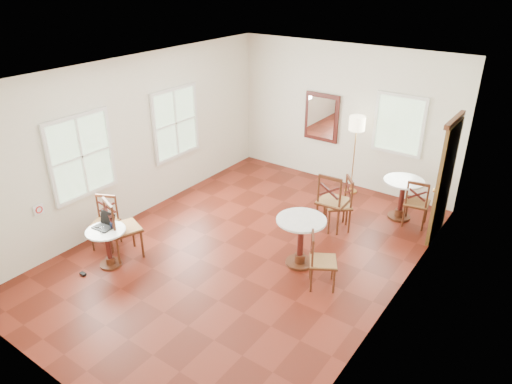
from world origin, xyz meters
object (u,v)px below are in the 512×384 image
(navy_mug, at_px, (113,225))
(chair_near_a, at_px, (122,228))
(mouse, at_px, (97,227))
(cafe_table_back, at_px, (402,195))
(chair_back_b, at_px, (339,204))
(chair_mid_a, at_px, (332,201))
(chair_mid_b, at_px, (321,261))
(laptop, at_px, (105,223))
(chair_back_a, at_px, (417,203))
(cafe_table_near, at_px, (108,244))
(chair_near_b, at_px, (105,223))
(water_glass, at_px, (102,230))
(floor_lamp, at_px, (357,129))
(power_adapter, at_px, (83,274))
(cafe_table_mid, at_px, (301,237))

(navy_mug, bearing_deg, chair_near_a, 101.30)
(chair_near_a, bearing_deg, mouse, 87.66)
(cafe_table_back, relative_size, chair_back_b, 0.79)
(chair_near_a, height_order, chair_back_b, chair_near_a)
(chair_mid_a, xyz_separation_m, chair_mid_b, (0.67, -1.65, -0.10))
(mouse, bearing_deg, cafe_table_back, 37.10)
(chair_near_a, xyz_separation_m, laptop, (-0.09, -0.24, 0.18))
(navy_mug, bearing_deg, chair_back_b, 51.92)
(cafe_table_back, bearing_deg, chair_back_a, -21.28)
(cafe_table_near, xyz_separation_m, mouse, (-0.15, -0.03, 0.27))
(chair_mid_a, height_order, mouse, chair_mid_a)
(cafe_table_near, height_order, chair_back_a, chair_back_a)
(chair_near_b, distance_m, water_glass, 0.76)
(laptop, relative_size, mouse, 3.63)
(floor_lamp, height_order, laptop, floor_lamp)
(cafe_table_near, distance_m, chair_near_b, 0.63)
(chair_near_a, relative_size, chair_near_b, 1.18)
(cafe_table_near, relative_size, floor_lamp, 0.39)
(cafe_table_near, xyz_separation_m, floor_lamp, (2.00, 4.75, 1.01))
(cafe_table_back, relative_size, chair_near_a, 0.74)
(floor_lamp, xyz_separation_m, water_glass, (-1.96, -4.84, -0.70))
(chair_mid_b, bearing_deg, chair_back_a, -42.54)
(chair_back_a, bearing_deg, chair_near_b, 34.18)
(chair_back_a, height_order, power_adapter, chair_back_a)
(cafe_table_mid, distance_m, floor_lamp, 3.11)
(chair_mid_a, bearing_deg, mouse, 48.68)
(chair_mid_b, bearing_deg, cafe_table_near, 85.73)
(chair_back_b, xyz_separation_m, floor_lamp, (-0.45, 1.54, 0.92))
(mouse, bearing_deg, chair_near_b, 117.97)
(cafe_table_near, bearing_deg, cafe_table_back, 52.65)
(chair_back_a, relative_size, chair_back_b, 0.94)
(power_adapter, bearing_deg, chair_back_a, 50.94)
(chair_back_a, relative_size, power_adapter, 9.20)
(chair_back_a, height_order, water_glass, chair_back_a)
(cafe_table_mid, bearing_deg, chair_mid_a, 95.51)
(cafe_table_back, distance_m, water_glass, 5.40)
(cafe_table_mid, distance_m, power_adapter, 3.48)
(chair_near_b, distance_m, navy_mug, 0.64)
(chair_back_a, height_order, floor_lamp, floor_lamp)
(cafe_table_back, height_order, navy_mug, cafe_table_back)
(cafe_table_back, distance_m, laptop, 5.36)
(chair_back_a, height_order, chair_back_b, chair_back_b)
(cafe_table_mid, xyz_separation_m, water_glass, (-2.43, -1.90, 0.20))
(chair_near_a, relative_size, laptop, 3.27)
(cafe_table_back, height_order, chair_near_a, chair_near_a)
(chair_near_a, xyz_separation_m, chair_near_b, (-0.50, 0.04, -0.08))
(cafe_table_near, xyz_separation_m, water_glass, (0.05, -0.09, 0.31))
(cafe_table_near, relative_size, water_glass, 5.74)
(chair_back_b, bearing_deg, cafe_table_mid, -39.98)
(water_glass, bearing_deg, navy_mug, 93.59)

